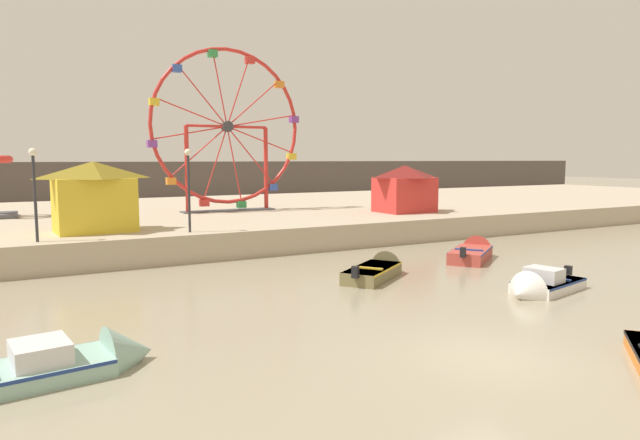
{
  "coord_description": "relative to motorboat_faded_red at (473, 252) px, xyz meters",
  "views": [
    {
      "loc": [
        -9.75,
        -9.47,
        4.73
      ],
      "look_at": [
        0.84,
        9.91,
        2.31
      ],
      "focal_mm": 31.53,
      "sensor_mm": 36.0,
      "label": 1
    }
  ],
  "objects": [
    {
      "name": "ground_plane",
      "position": [
        -9.37,
        -10.23,
        -0.3
      ],
      "size": [
        240.0,
        240.0,
        0.0
      ],
      "primitive_type": "plane",
      "color": "gray"
    },
    {
      "name": "quay_promenade",
      "position": [
        -9.37,
        17.83,
        0.36
      ],
      "size": [
        110.0,
        25.71,
        1.31
      ],
      "primitive_type": "cube",
      "color": "#B7A88E",
      "rests_on": "ground_plane"
    },
    {
      "name": "distant_town_skyline",
      "position": [
        -9.37,
        43.62,
        1.9
      ],
      "size": [
        140.0,
        3.0,
        4.4
      ],
      "primitive_type": "cube",
      "color": "#564C47",
      "rests_on": "ground_plane"
    },
    {
      "name": "motorboat_faded_red",
      "position": [
        0.0,
        0.0,
        0.0
      ],
      "size": [
        4.21,
        3.59,
        1.41
      ],
      "rotation": [
        0.0,
        0.0,
        0.62
      ],
      "color": "#B24238",
      "rests_on": "ground_plane"
    },
    {
      "name": "motorboat_olive_wood",
      "position": [
        -6.32,
        -1.23,
        -0.03
      ],
      "size": [
        4.1,
        3.42,
        1.29
      ],
      "rotation": [
        0.0,
        0.0,
        0.61
      ],
      "color": "olive",
      "rests_on": "ground_plane"
    },
    {
      "name": "motorboat_seafoam",
      "position": [
        -18.31,
        -6.62,
        -0.03
      ],
      "size": [
        4.98,
        2.09,
        1.46
      ],
      "rotation": [
        0.0,
        0.0,
        0.13
      ],
      "color": "#93BCAD",
      "rests_on": "ground_plane"
    },
    {
      "name": "motorboat_white_red_stripe",
      "position": [
        -3.13,
        -6.43,
        -0.03
      ],
      "size": [
        3.91,
        2.23,
        1.42
      ],
      "rotation": [
        0.0,
        0.0,
        3.36
      ],
      "color": "silver",
      "rests_on": "ground_plane"
    },
    {
      "name": "ferris_wheel_red_frame",
      "position": [
        -6.79,
        15.4,
        6.28
      ],
      "size": [
        10.17,
        1.2,
        10.49
      ],
      "color": "red",
      "rests_on": "quay_promenade"
    },
    {
      "name": "carnival_booth_red_striped",
      "position": [
        2.94,
        9.33,
        2.58
      ],
      "size": [
        3.73,
        3.0,
        3.0
      ],
      "rotation": [
        0.0,
        0.0,
        0.02
      ],
      "color": "red",
      "rests_on": "quay_promenade"
    },
    {
      "name": "carnival_booth_yellow_awning",
      "position": [
        -15.83,
        8.36,
        2.72
      ],
      "size": [
        3.95,
        2.97,
        3.3
      ],
      "rotation": [
        0.0,
        0.0,
        0.07
      ],
      "color": "yellow",
      "rests_on": "quay_promenade"
    },
    {
      "name": "promenade_lamp_near",
      "position": [
        -11.98,
        6.07,
        3.55
      ],
      "size": [
        0.32,
        0.32,
        3.87
      ],
      "color": "#2D2D33",
      "rests_on": "quay_promenade"
    },
    {
      "name": "promenade_lamp_far",
      "position": [
        -18.36,
        6.04,
        3.54
      ],
      "size": [
        0.32,
        0.32,
        3.85
      ],
      "color": "#2D2D33",
      "rests_on": "quay_promenade"
    }
  ]
}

